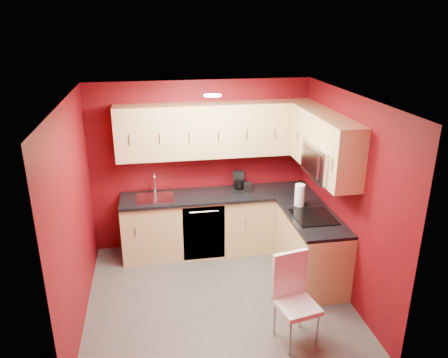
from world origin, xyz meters
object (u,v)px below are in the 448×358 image
object	(u,v)px
napkin_holder	(247,187)
dining_chair	(297,302)
paper_towel	(300,195)
coffee_maker	(238,182)
sink	(155,195)
microwave	(327,161)

from	to	relation	value
napkin_holder	dining_chair	size ratio (longest dim) A/B	0.13
napkin_holder	paper_towel	world-z (taller)	paper_towel
coffee_maker	dining_chair	world-z (taller)	coffee_maker
paper_towel	coffee_maker	bearing A→B (deg)	135.40
sink	dining_chair	xyz separation A→B (m)	(1.40, -2.12, -0.45)
coffee_maker	napkin_holder	bearing A→B (deg)	5.15
microwave	napkin_holder	xyz separation A→B (m)	(-0.75, 1.02, -0.69)
dining_chair	sink	bearing A→B (deg)	112.23
paper_towel	dining_chair	size ratio (longest dim) A/B	0.31
napkin_holder	paper_towel	bearing A→B (deg)	-49.02
coffee_maker	sink	bearing A→B (deg)	-157.56
sink	napkin_holder	bearing A→B (deg)	0.76
coffee_maker	paper_towel	bearing A→B (deg)	-24.63
coffee_maker	napkin_holder	distance (m)	0.15
sink	napkin_holder	size ratio (longest dim) A/B	4.09
microwave	dining_chair	size ratio (longest dim) A/B	0.76
paper_towel	microwave	bearing A→B (deg)	-63.49
sink	paper_towel	distance (m)	2.02
napkin_holder	paper_towel	xyz separation A→B (m)	(0.57, -0.65, 0.09)
sink	dining_chair	world-z (taller)	sink
napkin_holder	paper_towel	distance (m)	0.87
dining_chair	napkin_holder	bearing A→B (deg)	80.36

